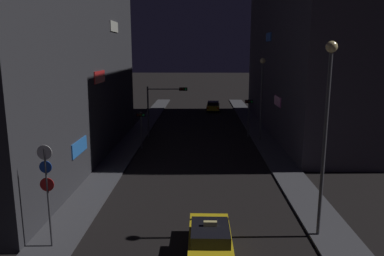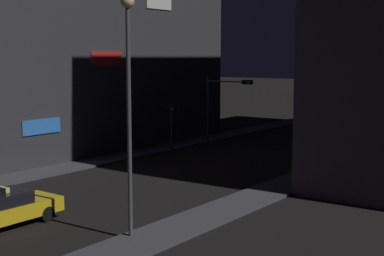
{
  "view_description": "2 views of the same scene",
  "coord_description": "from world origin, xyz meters",
  "px_view_note": "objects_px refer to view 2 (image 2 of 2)",
  "views": [
    {
      "loc": [
        0.18,
        -6.88,
        8.51
      ],
      "look_at": [
        -0.47,
        21.09,
        2.76
      ],
      "focal_mm": 34.59,
      "sensor_mm": 36.0,
      "label": 1
    },
    {
      "loc": [
        19.61,
        -5.53,
        6.78
      ],
      "look_at": [
        1.4,
        18.91,
        2.87
      ],
      "focal_mm": 52.09,
      "sensor_mm": 36.0,
      "label": 2
    }
  ],
  "objects_px": {
    "far_car": "(374,121)",
    "traffic_light_overhead": "(224,97)",
    "traffic_light_right_kerb": "(336,116)",
    "street_lamp_far_block": "(338,78)",
    "taxi": "(6,208)",
    "traffic_light_left_kerb": "(171,118)",
    "street_lamp_near_block": "(129,80)"
  },
  "relations": [
    {
      "from": "far_car",
      "to": "traffic_light_overhead",
      "type": "distance_m",
      "value": 18.62
    },
    {
      "from": "far_car",
      "to": "traffic_light_right_kerb",
      "type": "xyz_separation_m",
      "value": [
        3.02,
        -16.88,
        2.04
      ]
    },
    {
      "from": "far_car",
      "to": "street_lamp_far_block",
      "type": "height_order",
      "value": "street_lamp_far_block"
    },
    {
      "from": "taxi",
      "to": "traffic_light_left_kerb",
      "type": "height_order",
      "value": "traffic_light_left_kerb"
    },
    {
      "from": "street_lamp_far_block",
      "to": "far_car",
      "type": "bearing_deg",
      "value": 101.72
    },
    {
      "from": "traffic_light_right_kerb",
      "to": "street_lamp_far_block",
      "type": "relative_size",
      "value": 0.49
    },
    {
      "from": "traffic_light_right_kerb",
      "to": "street_lamp_near_block",
      "type": "height_order",
      "value": "street_lamp_near_block"
    },
    {
      "from": "traffic_light_left_kerb",
      "to": "street_lamp_far_block",
      "type": "distance_m",
      "value": 11.87
    },
    {
      "from": "taxi",
      "to": "traffic_light_overhead",
      "type": "distance_m",
      "value": 22.76
    },
    {
      "from": "traffic_light_right_kerb",
      "to": "street_lamp_far_block",
      "type": "bearing_deg",
      "value": -65.91
    },
    {
      "from": "traffic_light_overhead",
      "to": "far_car",
      "type": "bearing_deg",
      "value": 72.27
    },
    {
      "from": "taxi",
      "to": "traffic_light_right_kerb",
      "type": "relative_size",
      "value": 1.15
    },
    {
      "from": "street_lamp_near_block",
      "to": "street_lamp_far_block",
      "type": "distance_m",
      "value": 18.96
    },
    {
      "from": "far_car",
      "to": "traffic_light_left_kerb",
      "type": "bearing_deg",
      "value": -107.93
    },
    {
      "from": "taxi",
      "to": "street_lamp_near_block",
      "type": "relative_size",
      "value": 0.5
    },
    {
      "from": "taxi",
      "to": "street_lamp_far_block",
      "type": "height_order",
      "value": "street_lamp_far_block"
    },
    {
      "from": "traffic_light_left_kerb",
      "to": "street_lamp_near_block",
      "type": "distance_m",
      "value": 19.49
    },
    {
      "from": "traffic_light_right_kerb",
      "to": "street_lamp_near_block",
      "type": "bearing_deg",
      "value": -88.21
    },
    {
      "from": "traffic_light_overhead",
      "to": "street_lamp_near_block",
      "type": "bearing_deg",
      "value": -65.48
    },
    {
      "from": "far_car",
      "to": "traffic_light_right_kerb",
      "type": "height_order",
      "value": "traffic_light_right_kerb"
    },
    {
      "from": "far_car",
      "to": "street_lamp_near_block",
      "type": "bearing_deg",
      "value": -84.45
    },
    {
      "from": "far_car",
      "to": "traffic_light_overhead",
      "type": "bearing_deg",
      "value": -107.73
    },
    {
      "from": "far_car",
      "to": "traffic_light_right_kerb",
      "type": "relative_size",
      "value": 1.17
    },
    {
      "from": "taxi",
      "to": "street_lamp_near_block",
      "type": "height_order",
      "value": "street_lamp_near_block"
    },
    {
      "from": "traffic_light_overhead",
      "to": "traffic_light_right_kerb",
      "type": "xyz_separation_m",
      "value": [
        8.62,
        0.62,
        -0.98
      ]
    },
    {
      "from": "taxi",
      "to": "street_lamp_far_block",
      "type": "xyz_separation_m",
      "value": [
        5.35,
        20.79,
        4.73
      ]
    },
    {
      "from": "traffic_light_right_kerb",
      "to": "street_lamp_near_block",
      "type": "relative_size",
      "value": 0.44
    },
    {
      "from": "taxi",
      "to": "traffic_light_right_kerb",
      "type": "height_order",
      "value": "traffic_light_right_kerb"
    },
    {
      "from": "far_car",
      "to": "traffic_light_overhead",
      "type": "relative_size",
      "value": 0.88
    },
    {
      "from": "taxi",
      "to": "traffic_light_right_kerb",
      "type": "bearing_deg",
      "value": 78.93
    },
    {
      "from": "far_car",
      "to": "traffic_light_left_kerb",
      "type": "relative_size",
      "value": 1.36
    },
    {
      "from": "taxi",
      "to": "traffic_light_right_kerb",
      "type": "xyz_separation_m",
      "value": [
        4.46,
        22.79,
        2.03
      ]
    }
  ]
}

